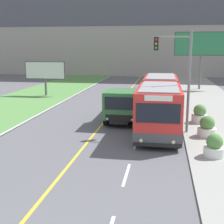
# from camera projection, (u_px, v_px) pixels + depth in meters

# --- Properties ---
(apartment_block_background) EXTENTS (80.00, 8.04, 25.86)m
(apartment_block_background) POSITION_uv_depth(u_px,v_px,m) (144.00, 6.00, 58.48)
(apartment_block_background) COLOR gray
(apartment_block_background) RESTS_ON ground_plane
(city_bus) EXTENTS (2.70, 12.65, 3.08)m
(city_bus) POSITION_uv_depth(u_px,v_px,m) (160.00, 102.00, 21.89)
(city_bus) COLOR red
(city_bus) RESTS_ON ground_plane
(dump_truck) EXTENTS (2.47, 6.95, 2.39)m
(dump_truck) POSITION_uv_depth(u_px,v_px,m) (124.00, 105.00, 22.45)
(dump_truck) COLOR black
(dump_truck) RESTS_ON ground_plane
(car_distant) EXTENTS (1.80, 4.30, 1.45)m
(car_distant) POSITION_uv_depth(u_px,v_px,m) (163.00, 84.00, 40.12)
(car_distant) COLOR silver
(car_distant) RESTS_ON ground_plane
(traffic_light_mast) EXTENTS (2.28, 0.32, 6.33)m
(traffic_light_mast) POSITION_uv_depth(u_px,v_px,m) (179.00, 69.00, 19.00)
(traffic_light_mast) COLOR slate
(traffic_light_mast) RESTS_ON ground_plane
(billboard_large) EXTENTS (6.63, 0.24, 7.18)m
(billboard_large) POSITION_uv_depth(u_px,v_px,m) (201.00, 45.00, 38.67)
(billboard_large) COLOR #59595B
(billboard_large) RESTS_ON ground_plane
(billboard_small) EXTENTS (4.55, 0.24, 3.79)m
(billboard_small) POSITION_uv_depth(u_px,v_px,m) (45.00, 71.00, 34.24)
(billboard_small) COLOR #59595B
(billboard_small) RESTS_ON ground_plane
(planter_round_near) EXTENTS (1.00, 1.00, 1.15)m
(planter_round_near) POSITION_uv_depth(u_px,v_px,m) (214.00, 146.00, 15.21)
(planter_round_near) COLOR silver
(planter_round_near) RESTS_ON sidewalk_right
(planter_round_second) EXTENTS (1.11, 1.11, 1.26)m
(planter_round_second) POSITION_uv_depth(u_px,v_px,m) (207.00, 127.00, 18.62)
(planter_round_second) COLOR silver
(planter_round_second) RESTS_ON sidewalk_right
(planter_round_third) EXTENTS (1.12, 1.12, 1.30)m
(planter_round_third) POSITION_uv_depth(u_px,v_px,m) (200.00, 115.00, 22.06)
(planter_round_third) COLOR silver
(planter_round_third) RESTS_ON sidewalk_right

